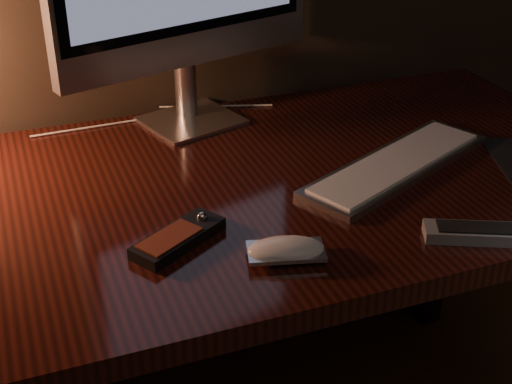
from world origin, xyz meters
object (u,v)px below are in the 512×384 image
object	(u,v)px
mouse	(286,252)
tv_remote	(486,233)
keyboard	(397,164)
media_remote	(178,237)
desk	(201,230)

from	to	relation	value
mouse	tv_remote	bearing A→B (deg)	3.86
keyboard	tv_remote	bearing A→B (deg)	-113.86
media_remote	desk	bearing A→B (deg)	34.95
desk	keyboard	bearing A→B (deg)	-19.31
media_remote	mouse	bearing A→B (deg)	-66.00
keyboard	media_remote	size ratio (longest dim) A/B	2.64
mouse	desk	bearing A→B (deg)	112.04
tv_remote	keyboard	bearing A→B (deg)	115.91
media_remote	tv_remote	world-z (taller)	media_remote
mouse	tv_remote	xyz separation A→B (m)	(0.31, -0.06, -0.00)
desk	mouse	bearing A→B (deg)	-83.01
keyboard	media_remote	distance (m)	0.46
keyboard	mouse	distance (m)	0.37
tv_remote	mouse	bearing A→B (deg)	-166.04
keyboard	tv_remote	world-z (taller)	tv_remote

